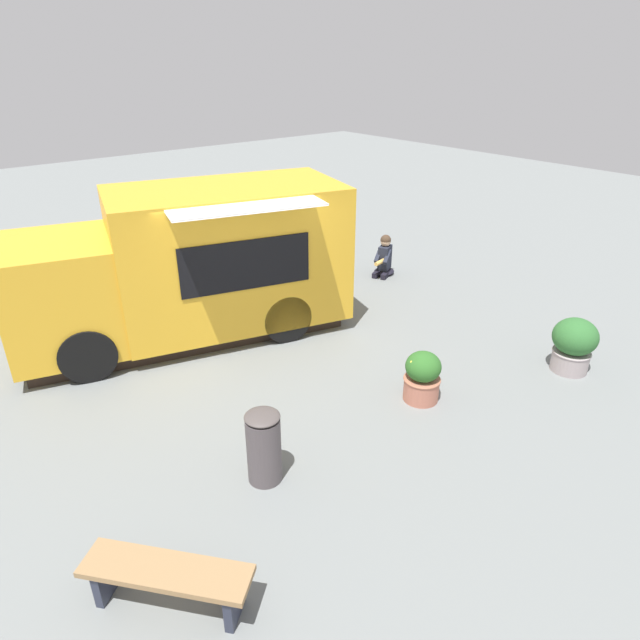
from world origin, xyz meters
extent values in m
plane|color=slate|center=(0.00, 0.00, 0.00)|extent=(40.00, 40.00, 0.00)
cube|color=gold|center=(-0.83, 0.31, 1.39)|extent=(2.97, 4.21, 2.31)
cube|color=gold|center=(-1.57, -2.31, 1.10)|extent=(2.30, 2.10, 1.73)
cube|color=black|center=(-1.78, -3.07, 1.40)|extent=(1.56, 0.47, 0.66)
cube|color=black|center=(0.15, 0.04, 1.53)|extent=(0.59, 2.02, 0.81)
cube|color=white|center=(0.43, -0.04, 2.50)|extent=(1.20, 2.36, 0.03)
cube|color=black|center=(-1.05, -0.47, 0.12)|extent=(2.95, 5.41, 0.23)
cylinder|color=black|center=(-2.37, -1.85, 0.43)|extent=(0.44, 0.88, 0.85)
cylinder|color=black|center=(-0.65, -2.34, 0.43)|extent=(0.44, 0.88, 0.85)
cylinder|color=black|center=(-1.51, 1.21, 0.43)|extent=(0.44, 0.88, 0.85)
cylinder|color=black|center=(0.22, 0.73, 0.43)|extent=(0.44, 0.88, 0.85)
ellipsoid|color=black|center=(-0.95, 4.30, 0.06)|extent=(0.62, 0.66, 0.12)
cube|color=black|center=(-0.95, 4.07, 0.06)|extent=(0.26, 0.37, 0.11)
cube|color=black|center=(-0.77, 4.16, 0.06)|extent=(0.26, 0.37, 0.11)
cube|color=#232837|center=(-0.95, 4.30, 0.39)|extent=(0.35, 0.40, 0.54)
sphere|color=#DAB08B|center=(-0.95, 4.30, 0.77)|extent=(0.23, 0.23, 0.23)
sphere|color=#483426|center=(-0.95, 4.30, 0.79)|extent=(0.23, 0.23, 0.23)
cube|color=#232837|center=(-0.98, 4.13, 0.46)|extent=(0.23, 0.35, 0.28)
cube|color=#232837|center=(-0.79, 4.22, 0.46)|extent=(0.23, 0.35, 0.28)
cylinder|color=#E7B358|center=(-0.81, 4.02, 0.38)|extent=(0.16, 0.36, 0.09)
cube|color=red|center=(-0.81, 4.02, 0.40)|extent=(0.11, 0.29, 0.02)
cylinder|color=#A29394|center=(3.85, 3.57, 0.17)|extent=(0.56, 0.56, 0.34)
torus|color=#A69799|center=(3.85, 3.57, 0.32)|extent=(0.58, 0.58, 0.04)
ellipsoid|color=#2F6830|center=(3.85, 3.57, 0.59)|extent=(0.68, 0.68, 0.57)
sphere|color=purple|center=(3.61, 3.60, 0.73)|extent=(0.08, 0.08, 0.08)
sphere|color=purple|center=(3.85, 3.79, 0.74)|extent=(0.05, 0.05, 0.05)
sphere|color=#B048B8|center=(3.97, 3.37, 0.74)|extent=(0.07, 0.07, 0.07)
sphere|color=#A24FB2|center=(3.60, 3.43, 0.67)|extent=(0.06, 0.06, 0.06)
sphere|color=#B33BC1|center=(4.10, 3.52, 0.71)|extent=(0.08, 0.08, 0.08)
sphere|color=#A24ABD|center=(3.77, 3.82, 0.68)|extent=(0.09, 0.09, 0.09)
cylinder|color=#B46A55|center=(2.90, 1.15, 0.18)|extent=(0.51, 0.51, 0.35)
torus|color=#B06A4F|center=(2.90, 1.15, 0.34)|extent=(0.53, 0.53, 0.04)
ellipsoid|color=#2E6626|center=(2.90, 1.15, 0.54)|extent=(0.51, 0.51, 0.43)
sphere|color=#F9DD55|center=(2.87, 0.97, 0.65)|extent=(0.06, 0.06, 0.06)
sphere|color=yellow|center=(2.85, 0.97, 0.64)|extent=(0.07, 0.07, 0.07)
sphere|color=#F7D957|center=(2.70, 1.18, 0.60)|extent=(0.08, 0.08, 0.08)
sphere|color=#ECE049|center=(3.02, 1.26, 0.66)|extent=(0.06, 0.06, 0.06)
sphere|color=yellow|center=(2.77, 1.02, 0.64)|extent=(0.06, 0.06, 0.06)
sphere|color=#F9DE5C|center=(2.71, 1.14, 0.62)|extent=(0.08, 0.08, 0.08)
cube|color=#97744B|center=(3.66, -3.11, 0.43)|extent=(1.44, 1.28, 0.06)
cube|color=#2A2E3F|center=(4.14, -2.72, 0.20)|extent=(0.28, 0.31, 0.40)
cube|color=#2A2E3F|center=(3.19, -3.50, 0.20)|extent=(0.28, 0.31, 0.40)
cylinder|color=#51494B|center=(2.84, -1.52, 0.42)|extent=(0.40, 0.40, 0.84)
ellipsoid|color=#4E4644|center=(2.84, -1.52, 0.88)|extent=(0.41, 0.41, 0.09)
camera|label=1|loc=(7.12, -4.20, 4.53)|focal=30.87mm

